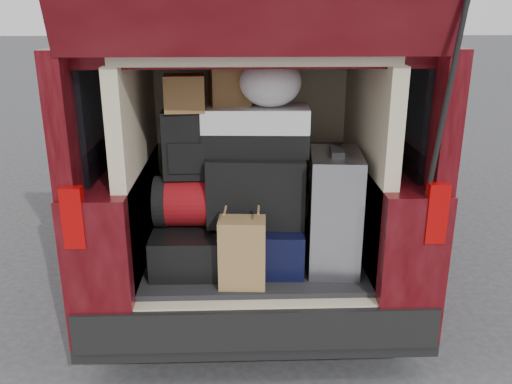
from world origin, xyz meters
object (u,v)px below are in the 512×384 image
Objects in this scene: kraft_bag at (242,253)px; red_duffel at (194,201)px; black_soft_case at (257,189)px; twotone_duffel at (256,130)px; black_hardshell at (191,243)px; silver_roller at (334,211)px; navy_hardshell at (261,239)px; backpack at (187,145)px.

kraft_bag is 0.45m from red_duffel.
kraft_bag is at bearing -47.82° from red_duffel.
black_soft_case is 0.33m from twotone_duffel.
black_soft_case is (0.38, 0.00, 0.33)m from black_hardshell.
black_hardshell is 0.75m from twotone_duffel.
twotone_duffel is at bearing 98.09° from black_soft_case.
silver_roller is at bearing -3.85° from black_hardshell.
red_duffel is at bearing -177.25° from navy_hardshell.
navy_hardshell is 1.54× the size of backpack.
navy_hardshell is at bearing 3.06° from black_hardshell.
red_duffel reaches higher than black_hardshell.
black_soft_case reaches higher than red_duffel.
backpack is at bearing 171.42° from red_duffel.
twotone_duffel reaches higher than black_hardshell.
black_hardshell is at bearing -85.90° from backpack.
black_hardshell is at bearing -175.15° from navy_hardshell.
twotone_duffel reaches higher than backpack.
navy_hardshell is at bearing -58.00° from twotone_duffel.
black_hardshell is at bearing -166.70° from twotone_duffel.
kraft_bag is 0.40m from black_soft_case.
backpack is (-0.40, 0.00, 0.57)m from navy_hardshell.
black_hardshell is at bearing -147.14° from red_duffel.
silver_roller is 0.63m from twotone_duffel.
backpack is at bearing -177.59° from black_soft_case.
black_hardshell is at bearing 138.21° from kraft_bag.
navy_hardshell reaches higher than black_hardshell.
backpack is at bearing 179.52° from silver_roller.
black_soft_case is at bearing -83.45° from twotone_duffel.
twotone_duffel reaches higher than navy_hardshell.
silver_roller is 0.58m from kraft_bag.
twotone_duffel is at bearing 9.84° from red_duffel.
black_hardshell is at bearing -179.12° from silver_roller.
twotone_duffel reaches higher than kraft_bag.
black_soft_case is (0.09, 0.30, 0.25)m from kraft_bag.
navy_hardshell is 0.46m from silver_roller.
black_soft_case is 1.44× the size of backpack.
black_hardshell is 0.98× the size of twotone_duffel.
red_duffel is 0.75× the size of twotone_duffel.
black_soft_case is 0.46m from backpack.
black_hardshell is 0.26m from red_duffel.
twotone_duffel is (0.38, 0.05, 0.07)m from backpack.
kraft_bag is at bearing -101.50° from black_soft_case.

